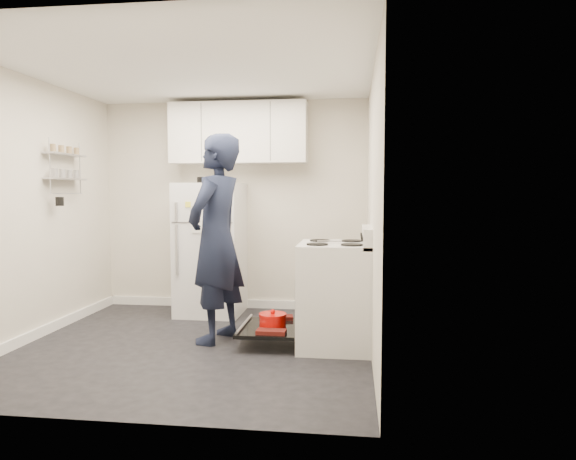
# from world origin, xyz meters

# --- Properties ---
(room) EXTENTS (3.21, 3.21, 2.51)m
(room) POSITION_xyz_m (-0.03, 0.03, 1.21)
(room) COLOR black
(room) RESTS_ON ground
(electric_range) EXTENTS (0.66, 0.76, 1.10)m
(electric_range) POSITION_xyz_m (1.26, 0.15, 0.47)
(electric_range) COLOR silver
(electric_range) RESTS_ON ground
(open_oven_door) EXTENTS (0.55, 0.71, 0.21)m
(open_oven_door) POSITION_xyz_m (0.69, 0.13, 0.18)
(open_oven_door) COLOR black
(open_oven_door) RESTS_ON ground
(refrigerator) EXTENTS (0.72, 0.74, 1.59)m
(refrigerator) POSITION_xyz_m (-0.20, 1.25, 0.76)
(refrigerator) COLOR silver
(refrigerator) RESTS_ON ground
(upper_cabinets) EXTENTS (1.60, 0.33, 0.70)m
(upper_cabinets) POSITION_xyz_m (0.10, 1.43, 2.10)
(upper_cabinets) COLOR silver
(upper_cabinets) RESTS_ON room
(wall_shelf_rack) EXTENTS (0.14, 0.60, 0.61)m
(wall_shelf_rack) POSITION_xyz_m (-1.52, 0.49, 1.68)
(wall_shelf_rack) COLOR #B2B2B7
(wall_shelf_rack) RESTS_ON room
(person) EXTENTS (0.64, 0.81, 1.96)m
(person) POSITION_xyz_m (0.16, 0.18, 0.98)
(person) COLOR black
(person) RESTS_ON ground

